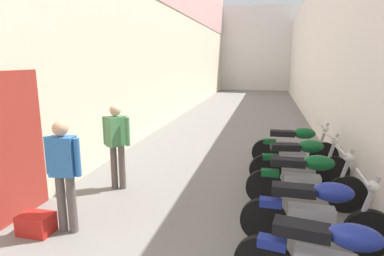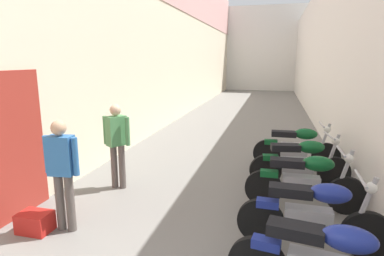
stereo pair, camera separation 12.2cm
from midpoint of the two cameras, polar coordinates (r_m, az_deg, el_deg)
name	(u,v)px [view 1 (the left image)]	position (r m, az deg, el deg)	size (l,w,h in m)	color
ground_plane	(236,128)	(11.32, 7.55, 0.02)	(41.23, 41.23, 0.00)	slate
building_left	(174,22)	(13.63, -3.49, 18.38)	(0.45, 25.23, 7.60)	beige
building_right	(318,54)	(13.14, 21.32, 12.27)	(0.45, 25.23, 5.14)	silver
building_far_end	(256,49)	(26.68, 11.20, 13.67)	(8.20, 2.00, 6.37)	silver
motorcycle_third	(316,212)	(4.34, 20.58, -13.88)	(1.85, 0.58, 1.04)	black
motorcycle_fourth	(306,179)	(5.39, 19.07, -8.61)	(1.85, 0.58, 1.04)	black
motorcycle_fifth	(300,161)	(6.30, 18.22, -5.56)	(1.84, 0.58, 1.04)	black
motorcycle_sixth	(295,145)	(7.37, 17.52, -2.99)	(1.85, 0.58, 1.04)	black
pedestrian_mid_alley	(64,169)	(4.66, -22.67, -6.73)	(0.52, 0.24, 1.57)	#564C47
pedestrian_further_down	(117,140)	(5.95, -13.89, -2.17)	(0.52, 0.39, 1.57)	#564C47
plastic_crate	(36,224)	(5.07, -26.72, -15.07)	(0.44, 0.32, 0.28)	red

